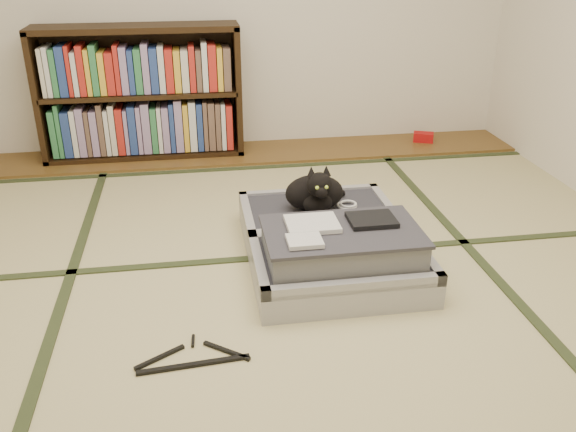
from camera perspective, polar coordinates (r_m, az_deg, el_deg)
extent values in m
plane|color=#C6B684|center=(2.75, 0.12, -7.86)|extent=(4.50, 4.50, 0.00)
cube|color=brown|center=(4.54, -3.92, 5.90)|extent=(4.00, 0.50, 0.02)
cube|color=#AE0D0E|center=(4.87, 12.55, 7.22)|extent=(0.17, 0.14, 0.07)
cube|color=#2D381E|center=(2.79, -20.86, -9.04)|extent=(0.05, 4.50, 0.01)
cube|color=#2D381E|center=(3.04, 19.14, -5.76)|extent=(0.05, 4.50, 0.01)
cube|color=#2D381E|center=(3.08, -1.07, -3.82)|extent=(4.00, 0.05, 0.01)
cube|color=#2D381E|center=(4.26, -3.53, 4.52)|extent=(4.00, 0.05, 0.01)
cube|color=black|center=(4.58, -22.19, 10.30)|extent=(0.04, 0.32, 0.90)
cube|color=black|center=(4.48, -4.76, 11.72)|extent=(0.04, 0.32, 0.90)
cube|color=black|center=(4.60, -13.05, 5.81)|extent=(1.40, 0.32, 0.04)
cube|color=black|center=(4.40, -14.19, 16.69)|extent=(1.40, 0.32, 0.04)
cube|color=black|center=(4.48, -13.60, 11.10)|extent=(1.34, 0.32, 0.03)
cube|color=black|center=(4.63, -13.49, 11.56)|extent=(1.40, 0.02, 0.90)
cube|color=gray|center=(4.52, -13.33, 8.37)|extent=(1.26, 0.22, 0.38)
cube|color=gray|center=(4.42, -13.86, 13.43)|extent=(1.26, 0.22, 0.34)
cube|color=#9E9EA2|center=(2.83, 4.95, -5.30)|extent=(0.80, 0.53, 0.14)
cube|color=#2F2F36|center=(2.81, 4.98, -4.66)|extent=(0.71, 0.45, 0.10)
cube|color=#9E9EA2|center=(2.59, 6.29, -6.56)|extent=(0.80, 0.04, 0.05)
cube|color=#9E9EA2|center=(3.00, 3.91, -1.74)|extent=(0.80, 0.04, 0.05)
cube|color=#9E9EA2|center=(2.73, -2.74, -4.59)|extent=(0.04, 0.53, 0.05)
cube|color=#9E9EA2|center=(2.90, 12.30, -3.33)|extent=(0.04, 0.53, 0.05)
cube|color=#9E9EA2|center=(3.28, 2.78, -0.68)|extent=(0.80, 0.53, 0.14)
cube|color=#2F2F36|center=(3.27, 2.79, -0.11)|extent=(0.71, 0.45, 0.10)
cube|color=#9E9EA2|center=(3.04, 3.73, -1.39)|extent=(0.80, 0.04, 0.05)
cube|color=#9E9EA2|center=(3.47, 1.99, 2.15)|extent=(0.80, 0.04, 0.05)
cube|color=#9E9EA2|center=(3.20, -3.83, 0.06)|extent=(0.04, 0.53, 0.05)
cube|color=#9E9EA2|center=(3.35, 9.16, 0.92)|extent=(0.04, 0.53, 0.05)
cylinder|color=black|center=(3.02, 3.82, -1.47)|extent=(0.72, 0.03, 0.03)
cube|color=gray|center=(2.76, 5.05, -2.91)|extent=(0.68, 0.42, 0.14)
cube|color=#36353D|center=(2.73, 5.12, -1.43)|extent=(0.70, 0.44, 0.02)
cube|color=silver|center=(2.74, 2.27, -0.73)|extent=(0.23, 0.19, 0.02)
cube|color=black|center=(2.80, 7.84, -0.34)|extent=(0.21, 0.17, 0.02)
cube|color=silver|center=(2.59, 1.56, -2.34)|extent=(0.15, 0.13, 0.02)
cube|color=white|center=(2.57, 1.17, -8.44)|extent=(0.06, 0.01, 0.04)
cube|color=white|center=(2.60, 3.98, -8.43)|extent=(0.05, 0.01, 0.04)
cube|color=orange|center=(2.69, 11.82, -7.34)|extent=(0.05, 0.01, 0.04)
cube|color=#197F33|center=(2.65, 10.34, -7.13)|extent=(0.04, 0.01, 0.03)
ellipsoid|color=black|center=(3.21, 2.48, 2.18)|extent=(0.31, 0.20, 0.19)
ellipsoid|color=black|center=(3.13, 2.80, 1.18)|extent=(0.15, 0.11, 0.11)
ellipsoid|color=black|center=(3.06, 2.96, 2.95)|extent=(0.13, 0.12, 0.13)
sphere|color=black|center=(3.02, 3.16, 2.20)|extent=(0.06, 0.06, 0.06)
cone|color=black|center=(3.05, 2.20, 4.17)|extent=(0.05, 0.06, 0.06)
cone|color=black|center=(3.06, 3.61, 4.25)|extent=(0.05, 0.06, 0.06)
sphere|color=#A5BF33|center=(3.00, 2.75, 2.66)|extent=(0.02, 0.02, 0.02)
sphere|color=#A5BF33|center=(3.01, 3.62, 2.71)|extent=(0.02, 0.02, 0.02)
cylinder|color=black|center=(3.34, 3.93, 1.82)|extent=(0.19, 0.11, 0.03)
torus|color=white|center=(3.28, 5.52, 0.97)|extent=(0.11, 0.11, 0.01)
torus|color=white|center=(3.28, 5.65, 1.14)|extent=(0.09, 0.09, 0.01)
cube|color=black|center=(2.40, -8.81, -13.58)|extent=(0.43, 0.06, 0.01)
cube|color=black|center=(2.45, -11.92, -12.82)|extent=(0.19, 0.13, 0.01)
cube|color=black|center=(2.45, -5.77, -12.44)|extent=(0.18, 0.15, 0.01)
cylinder|color=black|center=(2.52, -8.88, -11.46)|extent=(0.02, 0.08, 0.01)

